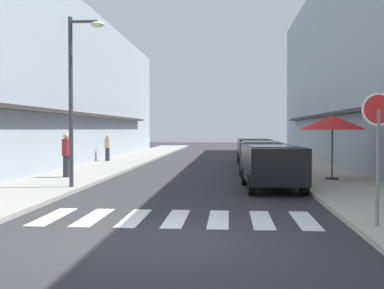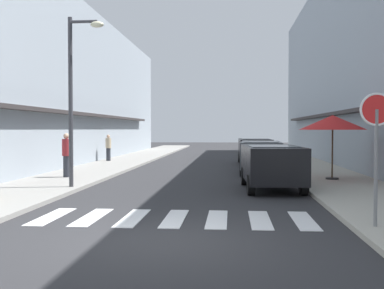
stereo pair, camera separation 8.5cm
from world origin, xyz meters
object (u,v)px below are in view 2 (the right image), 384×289
at_px(round_street_sign, 377,124).
at_px(street_lamp, 76,84).
at_px(pedestrian_walking_near, 66,154).
at_px(parked_car_mid, 261,153).
at_px(parked_car_far, 255,148).
at_px(cafe_umbrella, 333,123).
at_px(parked_car_near, 272,162).
at_px(pedestrian_walking_far, 108,147).

distance_m(round_street_sign, street_lamp, 9.82).
bearing_deg(pedestrian_walking_near, parked_car_mid, -158.88).
bearing_deg(parked_car_far, cafe_umbrella, -74.88).
relative_size(street_lamp, pedestrian_walking_near, 3.19).
distance_m(street_lamp, cafe_umbrella, 9.47).
bearing_deg(parked_car_mid, pedestrian_walking_near, -156.62).
bearing_deg(pedestrian_walking_near, round_street_sign, 134.32).
height_order(parked_car_mid, cafe_umbrella, cafe_umbrella).
distance_m(parked_car_near, parked_car_far, 11.62).
bearing_deg(pedestrian_walking_near, parked_car_near, 160.51).
height_order(parked_car_far, round_street_sign, round_street_sign).
xyz_separation_m(parked_car_far, street_lamp, (-6.39, -12.25, 2.57)).
bearing_deg(pedestrian_walking_near, street_lamp, 112.77).
relative_size(parked_car_near, pedestrian_walking_far, 2.61).
relative_size(parked_car_mid, pedestrian_walking_near, 2.50).
bearing_deg(parked_car_mid, parked_car_near, -90.00).
bearing_deg(parked_car_far, pedestrian_walking_far, 177.05).
xyz_separation_m(round_street_sign, pedestrian_walking_far, (-10.14, 18.43, -1.17)).
distance_m(parked_car_far, round_street_sign, 18.08).
relative_size(parked_car_far, round_street_sign, 1.68).
height_order(parked_car_mid, pedestrian_walking_far, pedestrian_walking_far).
height_order(cafe_umbrella, pedestrian_walking_near, cafe_umbrella).
bearing_deg(parked_car_near, round_street_sign, -76.99).
distance_m(parked_car_mid, street_lamp, 9.43).
xyz_separation_m(parked_car_near, pedestrian_walking_far, (-8.67, 12.06, 0.02)).
height_order(parked_car_near, cafe_umbrella, cafe_umbrella).
xyz_separation_m(parked_car_far, cafe_umbrella, (2.47, -9.14, 1.33)).
bearing_deg(parked_car_mid, cafe_umbrella, -53.43).
distance_m(parked_car_far, cafe_umbrella, 9.57).
height_order(parked_car_far, pedestrian_walking_near, pedestrian_walking_near).
xyz_separation_m(parked_car_far, pedestrian_walking_near, (-7.82, -9.19, 0.11)).
xyz_separation_m(parked_car_far, pedestrian_walking_far, (-8.67, 0.45, 0.02)).
distance_m(street_lamp, pedestrian_walking_far, 13.15).
height_order(parked_car_mid, pedestrian_walking_near, pedestrian_walking_near).
bearing_deg(parked_car_near, parked_car_far, 90.00).
bearing_deg(parked_car_near, pedestrian_walking_far, 125.72).
bearing_deg(pedestrian_walking_far, parked_car_far, 153.25).
xyz_separation_m(street_lamp, pedestrian_walking_near, (-1.43, 3.06, -2.45)).
distance_m(parked_car_near, cafe_umbrella, 3.74).
height_order(parked_car_near, parked_car_mid, same).
relative_size(parked_car_mid, parked_car_far, 0.99).
height_order(parked_car_mid, round_street_sign, round_street_sign).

